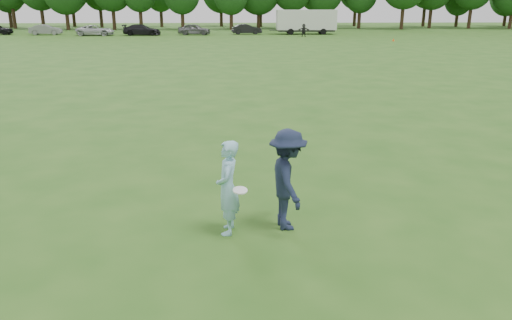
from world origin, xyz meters
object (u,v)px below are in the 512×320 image
at_px(defender, 288,180).
at_px(cargo_trailer, 306,21).
at_px(car_d, 142,30).
at_px(car_c, 95,30).
at_px(field_cone, 393,40).
at_px(car_e, 194,29).
at_px(thrower, 228,188).
at_px(player_far_d, 304,30).
at_px(car_b, 46,30).
at_px(car_f, 247,29).

bearing_deg(defender, cargo_trailer, -16.35).
xyz_separation_m(defender, car_d, (-13.37, 59.24, -0.28)).
xyz_separation_m(car_c, field_cone, (36.10, -11.03, -0.52)).
bearing_deg(cargo_trailer, defender, -97.98).
height_order(car_e, cargo_trailer, cargo_trailer).
height_order(thrower, field_cone, thrower).
distance_m(player_far_d, car_d, 21.22).
xyz_separation_m(player_far_d, car_d, (-20.97, 3.28, -0.09)).
distance_m(player_far_d, car_e, 14.70).
bearing_deg(thrower, cargo_trailer, 174.22).
bearing_deg(car_c, thrower, -164.42).
height_order(thrower, car_c, thrower).
distance_m(defender, car_e, 60.33).
relative_size(player_far_d, car_d, 0.33).
relative_size(thrower, field_cone, 6.05).
height_order(thrower, car_b, thrower).
bearing_deg(car_f, car_c, 89.27).
bearing_deg(car_f, car_e, 92.91).
xyz_separation_m(car_e, cargo_trailer, (15.09, 0.98, 1.04)).
bearing_deg(thrower, car_c, -159.67).
distance_m(thrower, defender, 1.16).
bearing_deg(car_b, car_d, -103.66).
relative_size(thrower, car_e, 0.42).
relative_size(car_b, car_c, 0.85).
relative_size(car_d, car_e, 1.14).
xyz_separation_m(car_b, car_d, (13.02, -1.47, 0.03)).
relative_size(thrower, cargo_trailer, 0.20).
distance_m(defender, cargo_trailer, 61.56).
bearing_deg(car_f, player_far_d, -133.11).
distance_m(car_c, car_f, 19.94).
relative_size(car_e, field_cone, 14.32).
relative_size(car_c, car_d, 0.99).
relative_size(car_d, car_f, 1.20).
distance_m(car_b, field_cone, 44.96).
distance_m(car_b, cargo_trailer, 34.95).
bearing_deg(defender, car_d, 4.34).
xyz_separation_m(player_far_d, car_f, (-7.14, 5.22, -0.13)).
relative_size(field_cone, cargo_trailer, 0.03).
xyz_separation_m(car_b, field_cone, (43.12, -12.70, -0.53)).
relative_size(car_d, cargo_trailer, 0.54).
relative_size(thrower, car_d, 0.37).
xyz_separation_m(defender, player_far_d, (7.59, 55.96, -0.19)).
distance_m(car_d, car_f, 13.97).
bearing_deg(cargo_trailer, thrower, -99.00).
xyz_separation_m(field_cone, cargo_trailer, (-8.19, 12.95, 1.63)).
relative_size(car_f, field_cone, 13.57).
distance_m(car_e, car_f, 7.11).
bearing_deg(car_e, thrower, -168.88).
bearing_deg(player_far_d, thrower, -89.97).
bearing_deg(defender, car_f, -8.81).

